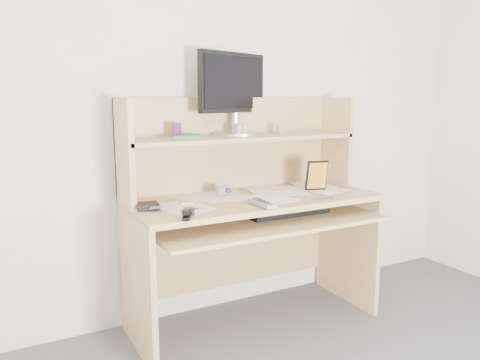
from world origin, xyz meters
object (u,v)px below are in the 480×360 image
keyboard (287,212)px  tv_remote (262,203)px  monitor (234,92)px  desk (248,204)px  game_case (317,175)px

keyboard → tv_remote: tv_remote is taller
keyboard → monitor: bearing=118.8°
desk → tv_remote: desk is taller
game_case → monitor: 0.69m
game_case → monitor: monitor is taller
desk → tv_remote: bearing=-105.7°
desk → tv_remote: (-0.08, -0.29, 0.07)m
tv_remote → game_case: (0.48, 0.18, 0.08)m
desk → keyboard: bearing=-45.8°
tv_remote → monitor: (0.07, 0.45, 0.57)m
desk → game_case: 0.44m
keyboard → tv_remote: (-0.24, -0.13, 0.10)m
desk → monitor: (-0.01, 0.15, 0.64)m
tv_remote → monitor: bearing=79.6°
keyboard → game_case: game_case is taller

